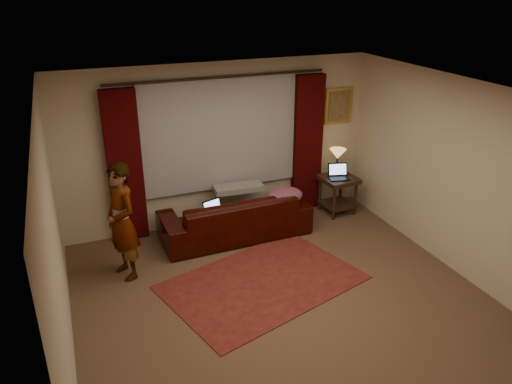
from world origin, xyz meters
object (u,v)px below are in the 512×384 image
at_px(sofa, 235,209).
at_px(laptop_table, 339,172).
at_px(laptop_sofa, 217,209).
at_px(end_table, 338,195).
at_px(tiffany_lamp, 337,162).
at_px(person, 122,222).

xyz_separation_m(sofa, laptop_table, (1.88, 0.09, 0.30)).
bearing_deg(sofa, laptop_sofa, 22.86).
bearing_deg(laptop_sofa, laptop_table, -12.51).
relative_size(sofa, end_table, 3.54).
height_order(sofa, laptop_sofa, sofa).
height_order(laptop_sofa, end_table, laptop_sofa).
distance_m(sofa, tiffany_lamp, 2.01).
distance_m(sofa, laptop_sofa, 0.39).
distance_m(laptop_sofa, tiffany_lamp, 2.35).
relative_size(sofa, tiffany_lamp, 5.14).
xyz_separation_m(tiffany_lamp, person, (-3.69, -0.82, -0.07)).
height_order(laptop_sofa, laptop_table, laptop_table).
distance_m(laptop_table, person, 3.67).
bearing_deg(laptop_sofa, person, 176.04).
bearing_deg(person, sofa, 86.71).
xyz_separation_m(end_table, laptop_table, (-0.04, -0.06, 0.44)).
bearing_deg(tiffany_lamp, end_table, -104.34).
xyz_separation_m(laptop_sofa, laptop_table, (2.21, 0.24, 0.19)).
bearing_deg(end_table, laptop_table, -120.70).
bearing_deg(laptop_sofa, tiffany_lamp, -7.67).
bearing_deg(sofa, laptop_table, -178.55).
bearing_deg(tiffany_lamp, sofa, -171.35).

